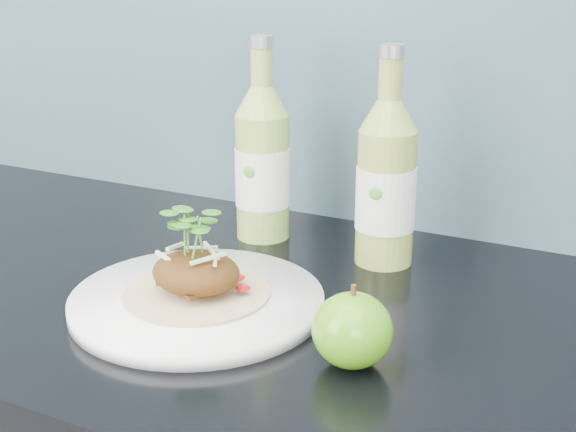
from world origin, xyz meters
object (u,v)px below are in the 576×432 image
at_px(green_apple, 352,330).
at_px(cider_bottle_right, 386,183).
at_px(dinner_plate, 197,302).
at_px(cider_bottle_left, 262,163).

xyz_separation_m(green_apple, cider_bottle_right, (-0.06, 0.26, 0.07)).
xyz_separation_m(dinner_plate, cider_bottle_left, (-0.04, 0.23, 0.09)).
bearing_deg(cider_bottle_left, cider_bottle_right, 14.18).
bearing_deg(cider_bottle_right, cider_bottle_left, 173.87).
distance_m(dinner_plate, cider_bottle_left, 0.25).
relative_size(dinner_plate, green_apple, 3.40).
bearing_deg(green_apple, dinner_plate, 169.03).
xyz_separation_m(cider_bottle_left, cider_bottle_right, (0.18, -0.01, 0.00)).
bearing_deg(cider_bottle_right, green_apple, -77.75).
distance_m(cider_bottle_left, cider_bottle_right, 0.18).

